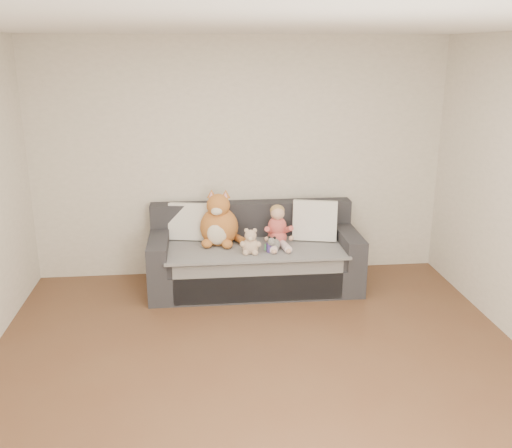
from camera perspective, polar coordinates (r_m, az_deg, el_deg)
The scene contains 10 objects.
room_shell at distance 4.24m, azimuth 0.51°, elevation 1.31°, with size 5.00×5.00×5.00m.
sofa at distance 6.11m, azimuth -0.18°, elevation -3.42°, with size 2.20×0.94×0.85m.
cushion_left at distance 6.19m, azimuth -6.71°, elevation 0.27°, with size 0.46×0.27×0.41m.
cushion_right_back at distance 6.29m, azimuth 5.64°, elevation 0.41°, with size 0.42×0.25×0.38m.
cushion_right_front at distance 6.16m, azimuth 5.91°, elevation 0.36°, with size 0.51×0.31×0.44m.
toddler at distance 5.96m, azimuth 2.18°, elevation -0.47°, with size 0.31×0.44×0.44m.
plush_cat at distance 5.99m, azimuth -3.71°, elevation 0.04°, with size 0.48×0.42×0.62m.
teddy_bear at distance 5.73m, azimuth -0.55°, elevation -1.96°, with size 0.21×0.16×0.27m.
plush_cow at distance 5.84m, azimuth 1.73°, elevation -1.99°, with size 0.14×0.21×0.17m.
sippy_cup at distance 5.79m, azimuth 1.40°, elevation -2.19°, with size 0.12×0.08×0.13m.
Camera 1 is at (-0.45, -3.63, 2.46)m, focal length 40.00 mm.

